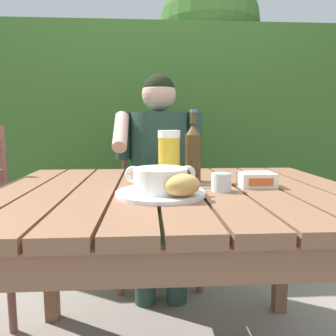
{
  "coord_description": "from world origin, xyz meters",
  "views": [
    {
      "loc": [
        -0.1,
        -1.09,
        0.96
      ],
      "look_at": [
        -0.03,
        -0.01,
        0.81
      ],
      "focal_mm": 34.86,
      "sensor_mm": 36.0,
      "label": 1
    }
  ],
  "objects": [
    {
      "name": "hedge_backdrop",
      "position": [
        0.1,
        1.64,
        1.03
      ],
      "size": [
        3.12,
        0.87,
        2.19
      ],
      "color": "#325923",
      "rests_on": "ground_plane"
    },
    {
      "name": "serving_plate",
      "position": [
        -0.06,
        -0.11,
        0.74
      ],
      "size": [
        0.28,
        0.28,
        0.01
      ],
      "color": "white",
      "rests_on": "dining_table"
    },
    {
      "name": "dining_table",
      "position": [
        -0.0,
        0.0,
        0.65
      ],
      "size": [
        1.22,
        0.96,
        0.74
      ],
      "color": "brown",
      "rests_on": "ground_plane"
    },
    {
      "name": "soup_bowl",
      "position": [
        -0.06,
        -0.11,
        0.79
      ],
      "size": [
        0.21,
        0.16,
        0.08
      ],
      "color": "white",
      "rests_on": "serving_plate"
    },
    {
      "name": "beer_bottle",
      "position": [
        0.07,
        0.12,
        0.85
      ],
      "size": [
        0.06,
        0.06,
        0.27
      ],
      "color": "#463317",
      "rests_on": "dining_table"
    },
    {
      "name": "person_eating",
      "position": [
        -0.03,
        0.72,
        0.72
      ],
      "size": [
        0.48,
        0.47,
        1.23
      ],
      "color": "#243E34",
      "rests_on": "ground_plane"
    },
    {
      "name": "butter_tub",
      "position": [
        0.28,
        -0.0,
        0.76
      ],
      "size": [
        0.12,
        0.09,
        0.05
      ],
      "color": "white",
      "rests_on": "dining_table"
    },
    {
      "name": "beer_glass",
      "position": [
        -0.02,
        0.09,
        0.84
      ],
      "size": [
        0.08,
        0.08,
        0.19
      ],
      "color": "gold",
      "rests_on": "dining_table"
    },
    {
      "name": "bread_roll",
      "position": [
        0.0,
        -0.19,
        0.78
      ],
      "size": [
        0.13,
        0.12,
        0.06
      ],
      "color": "tan",
      "rests_on": "serving_plate"
    },
    {
      "name": "chair_near_diner",
      "position": [
        -0.03,
        0.91,
        0.48
      ],
      "size": [
        0.48,
        0.46,
        0.92
      ],
      "color": "brown",
      "rests_on": "ground_plane"
    },
    {
      "name": "water_glass_small",
      "position": [
        0.14,
        -0.07,
        0.77
      ],
      "size": [
        0.06,
        0.06,
        0.06
      ],
      "color": "silver",
      "rests_on": "dining_table"
    },
    {
      "name": "table_knife",
      "position": [
        0.06,
        -0.02,
        0.74
      ],
      "size": [
        0.16,
        0.03,
        0.01
      ],
      "color": "silver",
      "rests_on": "dining_table"
    }
  ]
}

